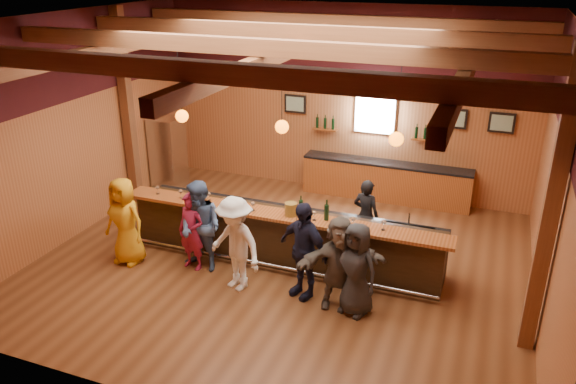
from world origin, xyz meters
name	(u,v)px	position (x,y,z in m)	size (l,w,h in m)	color
room	(283,97)	(0.00, 0.06, 3.21)	(9.04, 9.00, 4.52)	brown
bar_counter	(286,235)	(0.02, 0.15, 0.52)	(6.30, 1.07, 1.11)	black
back_bar_cabinet	(386,181)	(1.20, 3.72, 0.48)	(4.00, 0.52, 0.95)	brown
window	(375,113)	(0.80, 3.95, 2.05)	(0.95, 0.09, 0.95)	silver
framed_pictures	(412,115)	(1.67, 3.94, 2.10)	(5.35, 0.05, 0.45)	black
wine_shelves	(373,132)	(0.80, 3.88, 1.62)	(3.00, 0.18, 0.30)	brown
pendant_lights	(282,126)	(0.00, 0.00, 2.71)	(4.24, 0.24, 1.37)	black
stainless_fridge	(168,153)	(-4.10, 2.60, 0.90)	(0.70, 0.70, 1.80)	silver
customer_orange	(125,221)	(-2.78, -1.01, 0.85)	(0.84, 0.54, 1.71)	orange
customer_redvest	(191,231)	(-1.51, -0.76, 0.75)	(0.55, 0.36, 1.50)	#9B1C3F
customer_denim	(201,227)	(-1.31, -0.74, 0.87)	(0.85, 0.66, 1.74)	#46618D
customer_white	(235,244)	(-0.43, -1.12, 0.87)	(1.12, 0.64, 1.74)	white
customer_navy	(303,250)	(0.74, -0.91, 0.87)	(1.02, 0.43, 1.75)	black
customer_brown	(339,262)	(1.39, -0.98, 0.81)	(1.50, 0.48, 1.62)	#5C534A
customer_dark	(356,269)	(1.70, -1.09, 0.80)	(0.78, 0.51, 1.60)	#262628
bartender	(366,216)	(1.35, 1.06, 0.75)	(0.55, 0.36, 1.50)	black
ice_bucket	(291,209)	(0.23, -0.16, 1.23)	(0.22, 0.22, 0.24)	olive
bottle_a	(301,207)	(0.37, -0.02, 1.24)	(0.07, 0.07, 0.34)	black
bottle_b	(327,212)	(0.89, -0.12, 1.26)	(0.08, 0.08, 0.39)	black
glass_a	(157,188)	(-2.57, -0.17, 1.24)	(0.08, 0.08, 0.18)	silver
glass_b	(181,192)	(-2.03, -0.20, 1.24)	(0.08, 0.08, 0.19)	silver
glass_c	(209,195)	(-1.47, -0.10, 1.23)	(0.08, 0.08, 0.17)	silver
glass_d	(233,202)	(-0.86, -0.29, 1.25)	(0.09, 0.09, 0.20)	silver
glass_e	(253,204)	(-0.49, -0.22, 1.24)	(0.08, 0.08, 0.18)	silver
glass_f	(314,214)	(0.69, -0.21, 1.24)	(0.08, 0.08, 0.18)	silver
glass_g	(353,220)	(1.41, -0.22, 1.25)	(0.08, 0.08, 0.19)	silver
glass_h	(384,223)	(1.92, -0.16, 1.25)	(0.08, 0.08, 0.19)	silver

